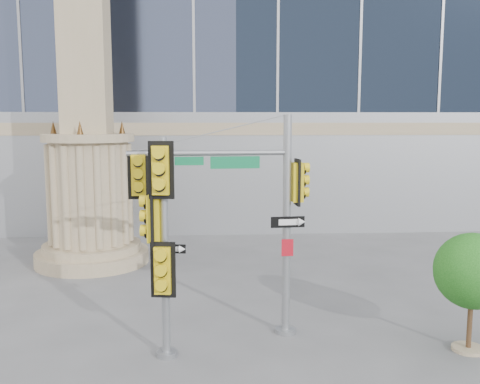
{
  "coord_description": "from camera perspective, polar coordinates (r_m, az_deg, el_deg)",
  "views": [
    {
      "loc": [
        -1.51,
        -11.98,
        5.6
      ],
      "look_at": [
        -0.59,
        2.0,
        3.72
      ],
      "focal_mm": 40.0,
      "sensor_mm": 36.0,
      "label": 1
    }
  ],
  "objects": [
    {
      "name": "ground",
      "position": [
        13.31,
        3.26,
        -17.27
      ],
      "size": [
        120.0,
        120.0,
        0.0
      ],
      "primitive_type": "plane",
      "color": "#545456",
      "rests_on": "ground"
    },
    {
      "name": "monument",
      "position": [
        21.46,
        -15.95,
        7.11
      ],
      "size": [
        4.4,
        4.4,
        16.6
      ],
      "color": "#998A67",
      "rests_on": "ground"
    },
    {
      "name": "main_signal_pole",
      "position": [
        13.6,
        0.75,
        -0.97
      ],
      "size": [
        4.48,
        0.69,
        5.76
      ],
      "rotation": [
        0.0,
        0.0,
        0.07
      ],
      "color": "slate",
      "rests_on": "ground"
    },
    {
      "name": "secondary_signal_pole",
      "position": [
        12.45,
        -8.42,
        -4.17
      ],
      "size": [
        0.9,
        0.74,
        5.23
      ],
      "rotation": [
        0.0,
        0.0,
        -0.12
      ],
      "color": "slate",
      "rests_on": "ground"
    },
    {
      "name": "street_tree",
      "position": [
        14.2,
        23.66,
        -8.01
      ],
      "size": [
        1.88,
        1.84,
        2.93
      ],
      "color": "#998A67",
      "rests_on": "ground"
    }
  ]
}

